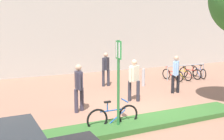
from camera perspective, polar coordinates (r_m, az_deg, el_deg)
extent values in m
plane|color=#936651|center=(10.48, 5.75, -7.78)|extent=(60.00, 60.00, 0.00)
cube|color=#336028|center=(8.80, 7.52, -10.63)|extent=(7.00, 1.10, 0.16)
cylinder|color=#2D7238|center=(7.93, 1.33, -3.36)|extent=(0.08, 0.08, 2.65)
cube|color=#198C33|center=(7.77, 1.36, 4.20)|extent=(0.06, 0.36, 0.52)
cube|color=white|center=(7.77, 1.36, 4.20)|extent=(0.06, 0.30, 0.44)
torus|color=black|center=(8.17, -3.09, -10.29)|extent=(0.66, 0.08, 0.66)
torus|color=black|center=(8.56, 3.37, -9.36)|extent=(0.66, 0.08, 0.66)
cylinder|color=#194CA5|center=(8.28, 0.22, -8.39)|extent=(0.84, 0.06, 0.04)
cylinder|color=#194CA5|center=(8.40, 0.85, -9.95)|extent=(0.61, 0.05, 0.44)
cylinder|color=#194CA5|center=(8.18, -0.96, -7.75)|extent=(0.04, 0.04, 0.28)
cube|color=black|center=(8.13, -0.96, -6.67)|extent=(0.20, 0.09, 0.05)
cylinder|color=#194CA5|center=(8.37, 2.66, -6.35)|extent=(0.05, 0.42, 0.04)
cylinder|color=#99999E|center=(15.58, 11.51, -0.78)|extent=(0.06, 0.06, 0.80)
cylinder|color=#99999E|center=(17.23, 18.53, -0.13)|extent=(0.06, 0.06, 0.80)
cylinder|color=#99999E|center=(16.31, 15.25, 0.95)|extent=(2.60, 0.12, 0.06)
torus|color=black|center=(15.46, 13.80, -1.30)|extent=(0.16, 0.61, 0.61)
torus|color=black|center=(16.08, 11.27, -0.81)|extent=(0.16, 0.61, 0.61)
cylinder|color=red|center=(15.73, 12.54, -0.33)|extent=(0.16, 0.76, 0.03)
cylinder|color=red|center=(15.83, 12.26, -1.11)|extent=(0.13, 0.55, 0.40)
cylinder|color=red|center=(15.61, 13.01, -0.01)|extent=(0.03, 0.03, 0.26)
cube|color=black|center=(15.58, 13.03, 0.52)|extent=(0.10, 0.19, 0.05)
cylinder|color=red|center=(15.93, 11.62, 0.69)|extent=(0.39, 0.10, 0.04)
torus|color=black|center=(15.81, 15.55, -1.14)|extent=(0.08, 0.61, 0.61)
torus|color=black|center=(16.49, 13.29, -0.64)|extent=(0.08, 0.61, 0.61)
cylinder|color=gold|center=(16.11, 14.43, -0.18)|extent=(0.07, 0.77, 0.03)
cylinder|color=gold|center=(16.22, 14.17, -0.94)|extent=(0.06, 0.56, 0.40)
cylinder|color=gold|center=(15.98, 14.86, 0.13)|extent=(0.03, 0.03, 0.26)
cube|color=black|center=(15.95, 14.88, 0.65)|extent=(0.08, 0.19, 0.05)
cylinder|color=gold|center=(16.34, 13.61, 0.83)|extent=(0.39, 0.05, 0.04)
torus|color=black|center=(16.36, 17.30, -0.89)|extent=(0.19, 0.60, 0.61)
torus|color=black|center=(16.89, 14.68, -0.46)|extent=(0.19, 0.60, 0.61)
cylinder|color=red|center=(16.59, 16.00, 0.02)|extent=(0.20, 0.76, 0.03)
cylinder|color=red|center=(16.68, 15.71, -0.73)|extent=(0.15, 0.55, 0.40)
cylinder|color=red|center=(16.48, 16.49, 0.32)|extent=(0.03, 0.03, 0.26)
cube|color=black|center=(16.45, 16.52, 0.83)|extent=(0.11, 0.20, 0.05)
cylinder|color=red|center=(16.76, 15.05, 0.98)|extent=(0.38, 0.12, 0.04)
torus|color=black|center=(16.63, 18.47, -0.78)|extent=(0.20, 0.60, 0.61)
torus|color=black|center=(17.44, 16.91, -0.26)|extent=(0.20, 0.60, 0.61)
cylinder|color=#194CA5|center=(17.00, 17.71, 0.16)|extent=(0.22, 0.76, 0.03)
cylinder|color=#194CA5|center=(17.12, 17.52, -0.57)|extent=(0.16, 0.55, 0.40)
cylinder|color=#194CA5|center=(16.84, 18.01, 0.44)|extent=(0.03, 0.03, 0.26)
cube|color=black|center=(16.82, 18.03, 0.93)|extent=(0.12, 0.20, 0.05)
cylinder|color=#194CA5|center=(17.27, 17.16, 1.12)|extent=(0.38, 0.13, 0.04)
cylinder|color=#ADADB2|center=(14.03, 6.55, -1.54)|extent=(0.16, 0.16, 0.90)
cylinder|color=#383342|center=(9.80, -7.46, -6.42)|extent=(0.14, 0.14, 0.85)
cylinder|color=#383342|center=(10.01, -6.31, -6.08)|extent=(0.14, 0.14, 0.85)
cube|color=#383342|center=(9.74, -6.96, -2.08)|extent=(0.31, 0.44, 0.62)
cylinder|color=#383342|center=(9.49, -6.72, -2.56)|extent=(0.09, 0.09, 0.59)
cylinder|color=#383342|center=(9.99, -7.18, -1.97)|extent=(0.09, 0.09, 0.59)
sphere|color=tan|center=(9.66, -7.01, 0.54)|extent=(0.22, 0.22, 0.22)
cylinder|color=#2D2D38|center=(11.20, 5.45, -4.40)|extent=(0.14, 0.14, 0.85)
cylinder|color=#2D2D38|center=(11.22, 3.69, -4.36)|extent=(0.14, 0.14, 0.85)
cube|color=beige|center=(11.06, 4.62, -0.68)|extent=(0.46, 0.39, 0.62)
cylinder|color=beige|center=(11.28, 5.37, -0.66)|extent=(0.09, 0.09, 0.59)
cylinder|color=beige|center=(10.86, 3.83, -1.02)|extent=(0.09, 0.09, 0.59)
sphere|color=tan|center=(10.99, 4.65, 1.63)|extent=(0.22, 0.22, 0.22)
cylinder|color=#2D2D38|center=(13.90, -1.82, -1.70)|extent=(0.14, 0.14, 0.85)
cylinder|color=#2D2D38|center=(13.99, -0.77, -1.62)|extent=(0.14, 0.14, 0.85)
cube|color=#2D2D38|center=(13.82, -1.30, 1.33)|extent=(0.45, 0.45, 0.62)
cylinder|color=#2D2D38|center=(13.59, -1.70, 1.06)|extent=(0.09, 0.09, 0.59)
cylinder|color=#2D2D38|center=(14.07, -0.92, 1.35)|extent=(0.09, 0.09, 0.59)
sphere|color=tan|center=(13.77, -1.31, 3.19)|extent=(0.22, 0.22, 0.22)
cylinder|color=black|center=(12.94, 13.60, -2.77)|extent=(0.14, 0.14, 0.85)
cylinder|color=black|center=(12.78, 12.55, -2.88)|extent=(0.14, 0.14, 0.85)
cube|color=#8CB2E5|center=(12.73, 13.20, 0.41)|extent=(0.45, 0.45, 0.62)
cylinder|color=#8CB2E5|center=(12.99, 13.30, 0.44)|extent=(0.09, 0.09, 0.59)
cylinder|color=#8CB2E5|center=(12.48, 13.09, 0.10)|extent=(0.09, 0.09, 0.59)
sphere|color=tan|center=(12.67, 13.27, 2.42)|extent=(0.22, 0.22, 0.22)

